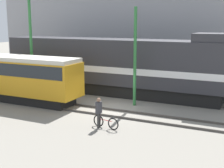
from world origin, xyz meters
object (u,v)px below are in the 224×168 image
streetcar (21,76)px  utility_pole_center (135,57)px  person (99,110)px  bicycle (106,122)px  utility_pole_left (31,47)px  freight_locomotive (114,65)px

streetcar → utility_pole_center: utility_pole_center is taller
person → streetcar: bearing=160.7°
streetcar → bicycle: bearing=-17.9°
bicycle → utility_pole_left: bearing=150.7°
streetcar → person: streetcar is taller
streetcar → freight_locomotive: bearing=45.2°
bicycle → utility_pole_left: size_ratio=0.22×
bicycle → person: 0.84m
freight_locomotive → person: size_ratio=10.92×
streetcar → utility_pole_center: (8.24, 2.67, 1.55)m
bicycle → person: (-0.40, -0.09, 0.73)m
streetcar → utility_pole_left: bearing=112.6°
person → utility_pole_center: 6.05m
utility_pole_center → utility_pole_left: bearing=180.0°
streetcar → bicycle: streetcar is taller
freight_locomotive → bicycle: size_ratio=11.18×
bicycle → utility_pole_left: utility_pole_left is taller
streetcar → utility_pole_left: size_ratio=1.24×
streetcar → person: (8.21, -2.87, -0.90)m
freight_locomotive → utility_pole_left: bearing=-157.4°
streetcar → utility_pole_left: 3.47m
bicycle → utility_pole_center: size_ratio=0.25×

